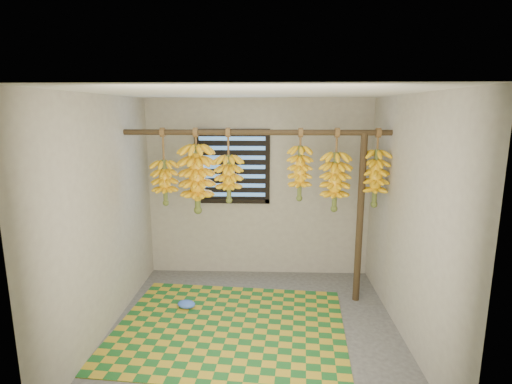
{
  "coord_description": "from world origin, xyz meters",
  "views": [
    {
      "loc": [
        0.16,
        -3.8,
        2.25
      ],
      "look_at": [
        0.0,
        0.55,
        1.35
      ],
      "focal_mm": 28.0,
      "sensor_mm": 36.0,
      "label": 1
    }
  ],
  "objects_px": {
    "banana_bunch_c": "(229,179)",
    "support_post": "(360,220)",
    "banana_bunch_f": "(376,178)",
    "plastic_bag": "(186,304)",
    "banana_bunch_d": "(300,173)",
    "banana_bunch_a": "(165,182)",
    "banana_bunch_e": "(335,182)",
    "woven_mat": "(230,327)",
    "banana_bunch_b": "(197,179)"
  },
  "relations": [
    {
      "from": "banana_bunch_a",
      "to": "banana_bunch_d",
      "type": "xyz_separation_m",
      "value": [
        1.55,
        0.0,
        0.12
      ]
    },
    {
      "from": "banana_bunch_c",
      "to": "banana_bunch_a",
      "type": "bearing_deg",
      "value": -180.0
    },
    {
      "from": "support_post",
      "to": "woven_mat",
      "type": "relative_size",
      "value": 0.84
    },
    {
      "from": "banana_bunch_b",
      "to": "banana_bunch_e",
      "type": "distance_m",
      "value": 1.58
    },
    {
      "from": "support_post",
      "to": "banana_bunch_a",
      "type": "xyz_separation_m",
      "value": [
        -2.26,
        -0.0,
        0.43
      ]
    },
    {
      "from": "banana_bunch_f",
      "to": "banana_bunch_e",
      "type": "bearing_deg",
      "value": -180.0
    },
    {
      "from": "woven_mat",
      "to": "banana_bunch_b",
      "type": "distance_m",
      "value": 1.67
    },
    {
      "from": "banana_bunch_a",
      "to": "banana_bunch_c",
      "type": "distance_m",
      "value": 0.74
    },
    {
      "from": "plastic_bag",
      "to": "banana_bunch_d",
      "type": "xyz_separation_m",
      "value": [
        1.29,
        0.3,
        1.49
      ]
    },
    {
      "from": "plastic_bag",
      "to": "banana_bunch_e",
      "type": "height_order",
      "value": "banana_bunch_e"
    },
    {
      "from": "banana_bunch_a",
      "to": "banana_bunch_c",
      "type": "height_order",
      "value": "same"
    },
    {
      "from": "banana_bunch_e",
      "to": "banana_bunch_f",
      "type": "height_order",
      "value": "same"
    },
    {
      "from": "woven_mat",
      "to": "banana_bunch_a",
      "type": "xyz_separation_m",
      "value": [
        -0.81,
        0.69,
        1.42
      ]
    },
    {
      "from": "plastic_bag",
      "to": "banana_bunch_d",
      "type": "bearing_deg",
      "value": 12.91
    },
    {
      "from": "banana_bunch_c",
      "to": "banana_bunch_e",
      "type": "xyz_separation_m",
      "value": [
        1.21,
        -0.0,
        -0.03
      ]
    },
    {
      "from": "banana_bunch_b",
      "to": "plastic_bag",
      "type": "bearing_deg",
      "value": -110.7
    },
    {
      "from": "banana_bunch_a",
      "to": "banana_bunch_b",
      "type": "xyz_separation_m",
      "value": [
        0.37,
        0.0,
        0.04
      ]
    },
    {
      "from": "support_post",
      "to": "woven_mat",
      "type": "height_order",
      "value": "support_post"
    },
    {
      "from": "banana_bunch_c",
      "to": "banana_bunch_f",
      "type": "xyz_separation_m",
      "value": [
        1.67,
        0.0,
        0.02
      ]
    },
    {
      "from": "banana_bunch_f",
      "to": "banana_bunch_d",
      "type": "bearing_deg",
      "value": 180.0
    },
    {
      "from": "banana_bunch_a",
      "to": "banana_bunch_d",
      "type": "distance_m",
      "value": 1.56
    },
    {
      "from": "banana_bunch_a",
      "to": "banana_bunch_f",
      "type": "height_order",
      "value": "same"
    },
    {
      "from": "plastic_bag",
      "to": "banana_bunch_a",
      "type": "relative_size",
      "value": 0.24
    },
    {
      "from": "banana_bunch_f",
      "to": "woven_mat",
      "type": "bearing_deg",
      "value": -156.81
    },
    {
      "from": "banana_bunch_f",
      "to": "support_post",
      "type": "bearing_deg",
      "value": -180.0
    },
    {
      "from": "banana_bunch_d",
      "to": "banana_bunch_f",
      "type": "relative_size",
      "value": 0.93
    },
    {
      "from": "support_post",
      "to": "banana_bunch_c",
      "type": "height_order",
      "value": "banana_bunch_c"
    },
    {
      "from": "support_post",
      "to": "banana_bunch_a",
      "type": "height_order",
      "value": "banana_bunch_a"
    },
    {
      "from": "plastic_bag",
      "to": "banana_bunch_d",
      "type": "height_order",
      "value": "banana_bunch_d"
    },
    {
      "from": "woven_mat",
      "to": "banana_bunch_a",
      "type": "height_order",
      "value": "banana_bunch_a"
    },
    {
      "from": "banana_bunch_c",
      "to": "banana_bunch_d",
      "type": "bearing_deg",
      "value": 0.0
    },
    {
      "from": "plastic_bag",
      "to": "banana_bunch_a",
      "type": "distance_m",
      "value": 1.43
    },
    {
      "from": "banana_bunch_c",
      "to": "support_post",
      "type": "bearing_deg",
      "value": -0.0
    },
    {
      "from": "support_post",
      "to": "banana_bunch_e",
      "type": "height_order",
      "value": "banana_bunch_e"
    },
    {
      "from": "plastic_bag",
      "to": "banana_bunch_c",
      "type": "xyz_separation_m",
      "value": [
        0.48,
        0.3,
        1.42
      ]
    },
    {
      "from": "support_post",
      "to": "banana_bunch_b",
      "type": "distance_m",
      "value": 1.94
    },
    {
      "from": "banana_bunch_c",
      "to": "plastic_bag",
      "type": "bearing_deg",
      "value": -148.31
    },
    {
      "from": "plastic_bag",
      "to": "banana_bunch_a",
      "type": "bearing_deg",
      "value": 131.68
    },
    {
      "from": "plastic_bag",
      "to": "banana_bunch_e",
      "type": "relative_size",
      "value": 0.23
    },
    {
      "from": "support_post",
      "to": "banana_bunch_a",
      "type": "distance_m",
      "value": 2.3
    },
    {
      "from": "woven_mat",
      "to": "banana_bunch_c",
      "type": "bearing_deg",
      "value": 95.25
    },
    {
      "from": "woven_mat",
      "to": "banana_bunch_c",
      "type": "distance_m",
      "value": 1.62
    },
    {
      "from": "banana_bunch_a",
      "to": "banana_bunch_d",
      "type": "height_order",
      "value": "same"
    },
    {
      "from": "banana_bunch_b",
      "to": "banana_bunch_d",
      "type": "xyz_separation_m",
      "value": [
        1.18,
        0.0,
        0.07
      ]
    },
    {
      "from": "woven_mat",
      "to": "plastic_bag",
      "type": "bearing_deg",
      "value": 144.11
    },
    {
      "from": "banana_bunch_b",
      "to": "banana_bunch_e",
      "type": "bearing_deg",
      "value": 0.0
    },
    {
      "from": "woven_mat",
      "to": "banana_bunch_f",
      "type": "distance_m",
      "value": 2.29
    },
    {
      "from": "banana_bunch_a",
      "to": "banana_bunch_b",
      "type": "relative_size",
      "value": 0.92
    },
    {
      "from": "woven_mat",
      "to": "banana_bunch_b",
      "type": "relative_size",
      "value": 2.45
    },
    {
      "from": "support_post",
      "to": "banana_bunch_f",
      "type": "distance_m",
      "value": 0.51
    }
  ]
}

